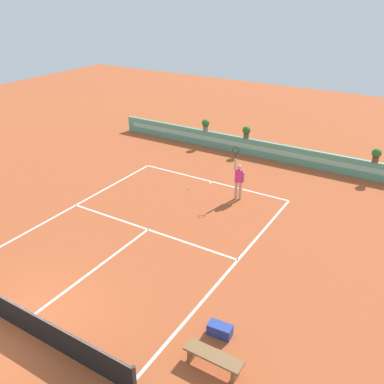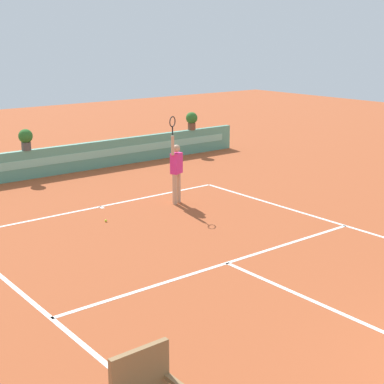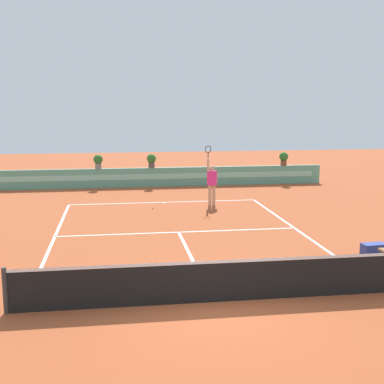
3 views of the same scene
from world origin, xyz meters
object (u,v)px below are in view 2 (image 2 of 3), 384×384
Objects in this scene: potted_plant_centre at (26,138)px; potted_plant_far_right at (192,120)px; tennis_ball_near_baseline at (106,221)px; tennis_player at (176,168)px.

potted_plant_centre is 1.00× the size of potted_plant_far_right.
tennis_ball_near_baseline is 9.63m from potted_plant_far_right.
potted_plant_centre is at bearing 111.31° from tennis_player.
potted_plant_centre reaches higher than tennis_ball_near_baseline.
potted_plant_far_right is at bearing 48.11° from tennis_player.
tennis_ball_near_baseline is at bearing -142.28° from potted_plant_far_right.
potted_plant_centre is at bearing 180.00° from potted_plant_far_right.
tennis_ball_near_baseline is at bearing -93.65° from potted_plant_centre.
tennis_player reaches higher than potted_plant_far_right.
potted_plant_centre is at bearing 86.35° from tennis_ball_near_baseline.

